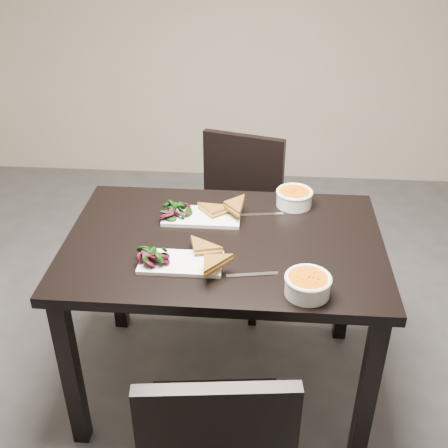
{
  "coord_description": "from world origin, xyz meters",
  "views": [
    {
      "loc": [
        -0.13,
        -1.34,
        1.89
      ],
      "look_at": [
        -0.26,
        0.41,
        0.82
      ],
      "focal_mm": 44.42,
      "sensor_mm": 36.0,
      "label": 1
    }
  ],
  "objects_px": {
    "table": "(224,261)",
    "soup_bowl_far": "(294,197)",
    "chair_near": "(217,446)",
    "chair_far": "(236,210)",
    "soup_bowl_near": "(308,284)",
    "plate_far": "(202,217)",
    "plate_near": "(181,263)"
  },
  "relations": [
    {
      "from": "table",
      "to": "chair_far",
      "type": "distance_m",
      "value": 0.71
    },
    {
      "from": "soup_bowl_near",
      "to": "chair_far",
      "type": "bearing_deg",
      "value": 106.27
    },
    {
      "from": "plate_near",
      "to": "chair_far",
      "type": "bearing_deg",
      "value": 80.42
    },
    {
      "from": "table",
      "to": "chair_far",
      "type": "height_order",
      "value": "chair_far"
    },
    {
      "from": "table",
      "to": "plate_far",
      "type": "xyz_separation_m",
      "value": [
        -0.1,
        0.15,
        0.11
      ]
    },
    {
      "from": "table",
      "to": "plate_far",
      "type": "bearing_deg",
      "value": 123.78
    },
    {
      "from": "table",
      "to": "soup_bowl_far",
      "type": "height_order",
      "value": "soup_bowl_far"
    },
    {
      "from": "table",
      "to": "plate_near",
      "type": "relative_size",
      "value": 4.09
    },
    {
      "from": "table",
      "to": "chair_near",
      "type": "bearing_deg",
      "value": -87.29
    },
    {
      "from": "table",
      "to": "soup_bowl_near",
      "type": "distance_m",
      "value": 0.44
    },
    {
      "from": "soup_bowl_near",
      "to": "plate_far",
      "type": "bearing_deg",
      "value": 131.24
    },
    {
      "from": "chair_near",
      "to": "plate_near",
      "type": "xyz_separation_m",
      "value": [
        -0.17,
        0.53,
        0.27
      ]
    },
    {
      "from": "chair_far",
      "to": "soup_bowl_near",
      "type": "relative_size",
      "value": 5.51
    },
    {
      "from": "table",
      "to": "plate_far",
      "type": "height_order",
      "value": "plate_far"
    },
    {
      "from": "chair_near",
      "to": "plate_near",
      "type": "height_order",
      "value": "chair_near"
    },
    {
      "from": "chair_far",
      "to": "soup_bowl_near",
      "type": "bearing_deg",
      "value": -58.44
    },
    {
      "from": "chair_near",
      "to": "soup_bowl_far",
      "type": "distance_m",
      "value": 1.07
    },
    {
      "from": "table",
      "to": "chair_near",
      "type": "height_order",
      "value": "chair_near"
    },
    {
      "from": "chair_near",
      "to": "table",
      "type": "bearing_deg",
      "value": 86.43
    },
    {
      "from": "chair_near",
      "to": "chair_far",
      "type": "xyz_separation_m",
      "value": [
        -0.03,
        1.39,
        0.0
      ]
    },
    {
      "from": "plate_far",
      "to": "chair_near",
      "type": "bearing_deg",
      "value": -81.04
    },
    {
      "from": "table",
      "to": "chair_far",
      "type": "relative_size",
      "value": 1.41
    },
    {
      "from": "chair_near",
      "to": "soup_bowl_near",
      "type": "distance_m",
      "value": 0.57
    },
    {
      "from": "chair_far",
      "to": "soup_bowl_near",
      "type": "xyz_separation_m",
      "value": [
        0.29,
        -0.99,
        0.3
      ]
    },
    {
      "from": "chair_near",
      "to": "soup_bowl_far",
      "type": "height_order",
      "value": "chair_near"
    },
    {
      "from": "chair_far",
      "to": "soup_bowl_far",
      "type": "distance_m",
      "value": 0.57
    },
    {
      "from": "table",
      "to": "soup_bowl_far",
      "type": "xyz_separation_m",
      "value": [
        0.27,
        0.29,
        0.14
      ]
    },
    {
      "from": "chair_far",
      "to": "plate_near",
      "type": "bearing_deg",
      "value": -84.29
    },
    {
      "from": "plate_near",
      "to": "soup_bowl_near",
      "type": "distance_m",
      "value": 0.45
    },
    {
      "from": "chair_near",
      "to": "soup_bowl_near",
      "type": "height_order",
      "value": "chair_near"
    },
    {
      "from": "plate_far",
      "to": "table",
      "type": "bearing_deg",
      "value": -56.22
    },
    {
      "from": "table",
      "to": "plate_near",
      "type": "distance_m",
      "value": 0.25
    }
  ]
}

